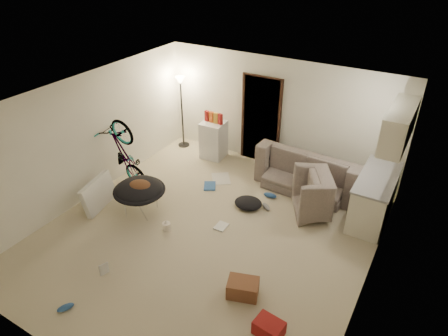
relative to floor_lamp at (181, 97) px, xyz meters
The scene contains 36 objects.
floor 3.81m from the floor_lamp, 47.83° to the right, with size 5.50×6.00×0.02m, color #C4B796.
ceiling 3.77m from the floor_lamp, 47.83° to the right, with size 5.50×6.00×0.02m, color white.
wall_back 2.43m from the floor_lamp, ahead, with size 5.50×0.02×2.50m, color white.
wall_front 6.15m from the floor_lamp, 67.02° to the right, with size 5.50×0.02×2.50m, color white.
wall_left 2.67m from the floor_lamp, 97.74° to the right, with size 0.02×6.00×2.50m, color white.
wall_right 5.80m from the floor_lamp, 27.18° to the right, with size 0.02×6.00×2.50m, color white.
doorway 2.05m from the floor_lamp, ahead, with size 0.85×0.10×2.04m, color black.
door_trim 2.04m from the floor_lamp, ahead, with size 0.97×0.04×2.10m, color #321B11.
floor_lamp is the anchor object (origin of this frame).
kitchen_counter 4.95m from the floor_lamp, ahead, with size 0.60×1.50×0.88m, color beige.
counter_top 4.89m from the floor_lamp, ahead, with size 0.64×1.54×0.04m, color gray.
kitchen_uppers 5.04m from the floor_lamp, ahead, with size 0.38×1.40×0.65m, color beige.
sofa 3.58m from the floor_lamp, ahead, with size 2.20×0.86×0.64m, color #323932.
armchair 4.28m from the floor_lamp, 12.81° to the right, with size 0.97×0.85×0.63m, color #323932.
bicycle 2.33m from the floor_lamp, 87.35° to the right, with size 0.58×1.67×0.88m, color black.
book_asset 4.82m from the floor_lamp, 71.16° to the right, with size 0.16×0.21×0.02m, color maroon.
mini_fridge 1.30m from the floor_lamp, ahead, with size 0.53×0.53×0.90m, color white.
snack_box_0 0.86m from the floor_lamp, ahead, with size 0.10×0.07×0.30m, color maroon.
snack_box_1 0.97m from the floor_lamp, ahead, with size 0.10×0.07×0.30m, color #CA5119.
snack_box_2 1.09m from the floor_lamp, ahead, with size 0.10×0.07×0.30m, color gold.
snack_box_3 1.20m from the floor_lamp, ahead, with size 0.10×0.07×0.30m, color maroon.
saucer_chair 3.03m from the floor_lamp, 70.94° to the right, with size 0.99×0.99×0.70m.
hoodie 3.02m from the floor_lamp, 70.21° to the right, with size 0.48×0.40×0.22m, color #4B2C1A.
sofa_drape 2.61m from the floor_lamp, ahead, with size 0.56×0.46×0.28m, color black.
tv_box 3.18m from the floor_lamp, 88.10° to the right, with size 0.11×0.89×0.59m, color silver.
drink_case_a 5.22m from the floor_lamp, 44.55° to the right, with size 0.46×0.33×0.26m, color brown.
drink_case_b 5.95m from the floor_lamp, 43.22° to the right, with size 0.39×0.28×0.22m, color maroon.
juicer 3.60m from the floor_lamp, 59.91° to the right, with size 0.15×0.15×0.22m.
newspaper 2.29m from the floor_lamp, 28.76° to the right, with size 0.39×0.51×0.01m, color beige.
book_blue 2.44m from the floor_lamp, 39.02° to the right, with size 0.25×0.34×0.03m, color #295394.
book_white 3.69m from the floor_lamp, 43.03° to the right, with size 0.20×0.26×0.02m, color silver.
shoe_0 3.32m from the floor_lamp, 19.34° to the right, with size 0.28×0.11×0.10m, color #295394.
shoe_1 3.54m from the floor_lamp, 25.23° to the right, with size 0.25×0.10×0.09m, color slate.
shoe_2 5.50m from the floor_lamp, 73.17° to the right, with size 0.25×0.10×0.09m, color #295394.
clothes_lump_a 3.31m from the floor_lamp, 30.01° to the right, with size 0.55×0.47×0.18m, color black.
clothes_lump_b 3.02m from the floor_lamp, ahead, with size 0.49×0.43×0.15m, color black.
Camera 1 is at (3.12, -4.70, 4.71)m, focal length 32.00 mm.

